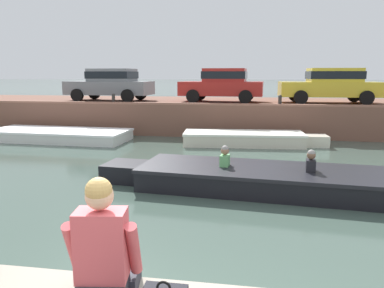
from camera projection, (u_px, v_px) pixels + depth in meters
ground_plane at (214, 179)px, 9.50m from camera, size 400.00×400.00×0.00m
far_quay_wall at (234, 114)px, 18.49m from camera, size 60.00×6.00×1.36m
far_wall_coping at (231, 104)px, 15.56m from camera, size 60.00×0.24×0.08m
boat_moored_west_white at (53, 135)px, 15.16m from camera, size 6.81×2.33×0.44m
boat_moored_central_cream at (249, 139)px, 14.09m from camera, size 5.40×1.82×0.49m
motorboat_passing at (248, 178)px, 8.66m from camera, size 6.78×2.37×1.01m
car_leftmost_grey at (111, 83)px, 18.26m from camera, size 4.18×2.11×1.54m
car_left_inner_red at (223, 84)px, 17.40m from camera, size 3.89×2.05×1.54m
car_centre_yellow at (331, 84)px, 16.64m from camera, size 4.40×2.07×1.54m
mooring_bollard_west at (113, 98)px, 16.47m from camera, size 0.15×0.15×0.44m
mooring_bollard_mid at (280, 100)px, 15.34m from camera, size 0.15×0.15×0.44m
person_seated_right at (104, 254)px, 2.73m from camera, size 0.57×0.57×0.97m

